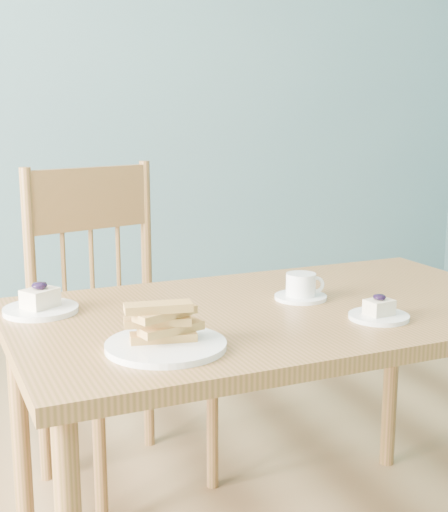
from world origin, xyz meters
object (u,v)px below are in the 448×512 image
object	(u,v)px
cheesecake_plate_far	(41,305)
biscotti_plate	(166,334)
coffee_cup	(301,288)
dining_chair	(117,325)
dining_table	(278,334)
cheesecake_plate_near	(379,313)

from	to	relation	value
cheesecake_plate_far	biscotti_plate	world-z (taller)	biscotti_plate
coffee_cup	dining_chair	bearing A→B (deg)	148.52
dining_table	cheesecake_plate_near	xyz separation A→B (m)	(0.18, -0.17, 0.09)
cheesecake_plate_near	coffee_cup	distance (m)	0.24
cheesecake_plate_far	biscotti_plate	bearing A→B (deg)	-60.49
cheesecake_plate_far	biscotti_plate	distance (m)	0.42
cheesecake_plate_far	dining_table	bearing A→B (deg)	-16.95
cheesecake_plate_near	coffee_cup	xyz separation A→B (m)	(-0.09, 0.22, 0.01)
biscotti_plate	cheesecake_plate_near	bearing A→B (deg)	2.55
dining_chair	coffee_cup	size ratio (longest dim) A/B	7.50
dining_chair	coffee_cup	distance (m)	0.68
cheesecake_plate_far	coffee_cup	xyz separation A→B (m)	(0.64, -0.12, 0.01)
dining_table	dining_chair	size ratio (longest dim) A/B	1.33
dining_chair	coffee_cup	bearing A→B (deg)	-72.06
dining_table	biscotti_plate	world-z (taller)	biscotti_plate
cheesecake_plate_near	cheesecake_plate_far	size ratio (longest dim) A/B	0.79
coffee_cup	biscotti_plate	xyz separation A→B (m)	(-0.44, -0.25, 0.00)
dining_chair	biscotti_plate	size ratio (longest dim) A/B	4.05
cheesecake_plate_near	coffee_cup	world-z (taller)	coffee_cup
cheesecake_plate_near	cheesecake_plate_far	world-z (taller)	cheesecake_plate_far
coffee_cup	cheesecake_plate_near	bearing A→B (deg)	-45.04
cheesecake_plate_far	biscotti_plate	xyz separation A→B (m)	(0.21, -0.36, 0.01)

